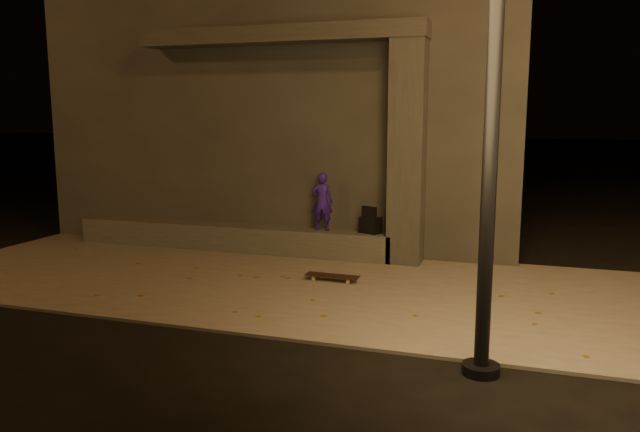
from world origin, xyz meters
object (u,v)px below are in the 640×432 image
(column, at_px, (407,153))
(skateboarder, at_px, (322,202))
(skateboard, at_px, (332,276))
(backpack, at_px, (370,224))

(column, bearing_deg, skateboarder, 180.00)
(skateboarder, bearing_deg, column, 175.50)
(column, relative_size, skateboard, 4.49)
(backpack, xyz_separation_m, skateboard, (-0.20, -1.52, -0.54))
(column, relative_size, skateboarder, 3.60)
(skateboarder, xyz_separation_m, backpack, (0.85, 0.00, -0.34))
(backpack, bearing_deg, skateboard, -72.84)
(skateboarder, xyz_separation_m, skateboard, (0.65, -1.52, -0.88))
(column, relative_size, backpack, 7.72)
(column, xyz_separation_m, skateboard, (-0.80, -1.52, -1.73))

